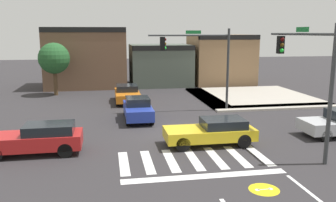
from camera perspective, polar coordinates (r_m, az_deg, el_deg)
ground_plane at (r=20.51m, az=1.12°, el=-5.06°), size 120.00×120.00×0.00m
crosswalk_near at (r=16.33m, az=4.15°, el=-9.35°), size 6.75×2.94×0.01m
bike_detector_marking at (r=13.80m, az=15.31°, el=-13.68°), size 1.13×1.13×0.01m
curb_corner_northeast at (r=31.76m, az=13.03°, el=0.57°), size 10.00×10.60×0.15m
storefront_row at (r=38.77m, az=-3.40°, el=6.73°), size 22.23×6.35×6.22m
traffic_signal_northeast at (r=25.41m, az=5.18°, el=7.53°), size 5.91×0.32×5.98m
traffic_signal_southeast at (r=17.99m, az=21.49°, el=5.62°), size 0.32×5.89×6.07m
car_blue at (r=23.26m, az=-4.93°, el=-1.26°), size 1.73×4.18×1.50m
car_red at (r=17.83m, az=-20.50°, el=-5.72°), size 4.48×1.73×1.45m
car_yellow at (r=18.23m, az=7.23°, el=-4.88°), size 4.58×1.85×1.35m
car_orange at (r=29.32m, az=-6.64°, el=1.20°), size 1.94×4.50×1.40m
roadside_tree at (r=33.76m, az=-18.00°, el=6.56°), size 2.82×2.82×4.81m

